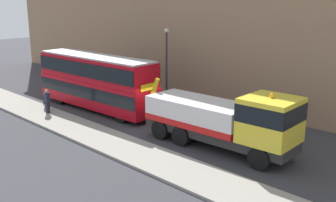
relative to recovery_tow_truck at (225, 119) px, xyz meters
The scene contains 6 objects.
ground_plane 5.93m from the recovery_tow_truck, behind, with size 120.00×120.00×0.00m, color #38383D.
near_kerb 7.02m from the recovery_tow_truck, 145.93° to the right, with size 60.00×2.80×0.15m, color gray.
recovery_tow_truck is the anchor object (origin of this frame).
double_decker_bus 11.81m from the recovery_tow_truck, behind, with size 11.13×3.06×4.06m.
pedestrian_onlooker 13.57m from the recovery_tow_truck, 165.43° to the right, with size 0.40×0.47×1.71m.
street_lamp 11.35m from the recovery_tow_truck, 151.11° to the left, with size 0.36×0.36×5.83m.
Camera 1 is at (18.15, -17.56, 8.34)m, focal length 43.02 mm.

